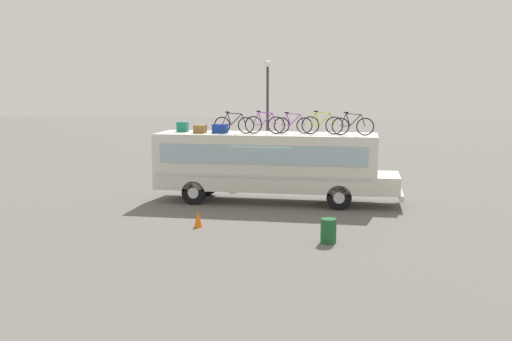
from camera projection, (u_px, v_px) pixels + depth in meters
The scene contains 13 objects.
ground_plane at pixel (266, 202), 25.34m from camera, with size 120.00×120.00×0.00m, color #605E59.
bus at pixel (269, 162), 25.06m from camera, with size 10.28×2.45×2.92m.
luggage_bag_1 at pixel (183, 127), 25.72m from camera, with size 0.46×0.33×0.42m, color #1E7F66.
luggage_bag_2 at pixel (200, 129), 25.12m from camera, with size 0.48×0.52×0.34m, color olive.
luggage_bag_3 at pixel (220, 129), 25.10m from camera, with size 0.61×0.48×0.38m, color #193899.
rooftop_bicycle_1 at pixel (234, 124), 24.86m from camera, with size 1.72×0.44×0.92m.
rooftop_bicycle_2 at pixel (265, 124), 24.72m from camera, with size 1.69×0.44×0.96m.
rooftop_bicycle_3 at pixel (293, 125), 24.83m from camera, with size 1.64×0.44×0.90m.
rooftop_bicycle_4 at pixel (322, 124), 24.45m from camera, with size 1.72×0.44×0.98m.
rooftop_bicycle_5 at pixel (353, 126), 23.96m from camera, with size 1.70×0.44×0.95m.
trash_bin at pixel (328, 231), 18.78m from camera, with size 0.50×0.50×0.78m, color #1E592D.
traffic_cone at pixel (198, 219), 20.87m from camera, with size 0.29×0.29×0.58m, color orange.
street_lamp at pixel (268, 106), 31.62m from camera, with size 0.36×0.36×6.20m.
Camera 1 is at (3.94, -24.56, 5.01)m, focal length 41.73 mm.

